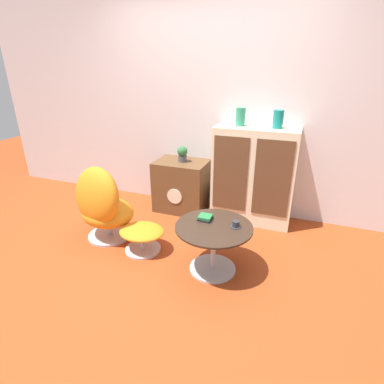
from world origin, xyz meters
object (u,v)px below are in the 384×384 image
tv_console (182,186)px  coffee_table (213,240)px  sideboard (253,176)px  book_stack (205,218)px  egg_chair (102,205)px  vase_leftmost (240,117)px  ottoman (142,234)px  teacup (236,224)px  potted_plant (182,153)px  vase_inner_left (278,119)px

tv_console → coffee_table: size_ratio=0.95×
coffee_table → sideboard: bearing=82.8°
coffee_table → book_stack: (-0.11, 0.08, 0.17)m
coffee_table → egg_chair: bearing=174.8°
tv_console → vase_leftmost: vase_leftmost is taller
ottoman → tv_console: bearing=89.6°
ottoman → book_stack: book_stack is taller
coffee_table → teacup: 0.25m
egg_chair → potted_plant: (0.51, 0.97, 0.35)m
vase_leftmost → book_stack: size_ratio=1.62×
vase_inner_left → book_stack: (-0.45, -1.03, -0.74)m
sideboard → tv_console: 0.92m
sideboard → book_stack: sideboard is taller
sideboard → egg_chair: 1.71m
coffee_table → teacup: size_ratio=6.90×
vase_leftmost → book_stack: vase_leftmost is taller
tv_console → teacup: 1.39m
ottoman → teacup: teacup is taller
coffee_table → potted_plant: (-0.73, 1.08, 0.44)m
coffee_table → vase_leftmost: bearing=92.8°
sideboard → ottoman: 1.44m
tv_console → ottoman: (-0.01, -1.03, -0.13)m
tv_console → vase_inner_left: vase_inner_left is taller
tv_console → book_stack: size_ratio=5.27×
tv_console → coffee_table: 1.31m
vase_inner_left → potted_plant: vase_inner_left is taller
vase_inner_left → potted_plant: size_ratio=0.99×
egg_chair → vase_inner_left: (1.59, 1.00, 0.82)m
tv_console → sideboard: bearing=2.0°
ottoman → book_stack: (0.65, 0.03, 0.29)m
tv_console → book_stack: tv_console is taller
egg_chair → teacup: 1.42m
potted_plant → book_stack: size_ratio=1.58×
egg_chair → vase_leftmost: bearing=40.1°
teacup → egg_chair: bearing=177.6°
sideboard → teacup: sideboard is taller
egg_chair → vase_inner_left: vase_inner_left is taller
coffee_table → ottoman: bearing=176.3°
tv_console → teacup: tv_console is taller
coffee_table → teacup: teacup is taller
sideboard → teacup: 1.06m
vase_inner_left → teacup: 1.30m
egg_chair → vase_inner_left: bearing=32.2°
coffee_table → vase_leftmost: vase_leftmost is taller
egg_chair → vase_inner_left: 2.05m
tv_console → coffee_table: tv_console is taller
sideboard → ottoman: (-0.89, -1.06, -0.37)m
vase_leftmost → potted_plant: (-0.68, -0.03, -0.47)m
vase_leftmost → coffee_table: bearing=-87.2°
sideboard → book_stack: size_ratio=9.17×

